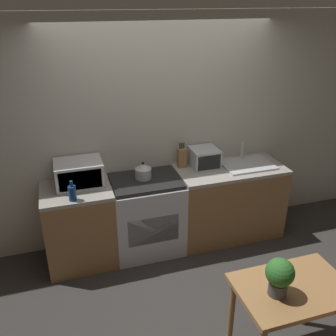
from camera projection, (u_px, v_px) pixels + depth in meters
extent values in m
plane|color=#33302D|center=(187.00, 277.00, 3.98)|extent=(16.00, 16.00, 0.00)
cube|color=beige|center=(160.00, 132.00, 4.28)|extent=(10.00, 0.06, 2.60)
cube|color=olive|center=(80.00, 227.00, 4.08)|extent=(0.72, 0.62, 0.86)
cube|color=#9E998E|center=(76.00, 191.00, 3.89)|extent=(0.72, 0.62, 0.04)
cube|color=olive|center=(228.00, 203.00, 4.56)|extent=(1.27, 0.62, 0.86)
cube|color=#9E998E|center=(231.00, 169.00, 4.37)|extent=(1.27, 0.62, 0.04)
cube|color=silver|center=(147.00, 216.00, 4.28)|extent=(0.78, 0.62, 0.86)
cube|color=black|center=(146.00, 181.00, 4.09)|extent=(0.75, 0.57, 0.04)
cube|color=black|center=(154.00, 230.00, 4.02)|extent=(0.56, 0.02, 0.32)
cylinder|color=#B7B7BC|center=(143.00, 173.00, 4.08)|extent=(0.18, 0.18, 0.12)
cone|color=#B7B7BC|center=(143.00, 166.00, 4.05)|extent=(0.17, 0.17, 0.05)
sphere|color=black|center=(143.00, 163.00, 4.03)|extent=(0.03, 0.03, 0.03)
cube|color=silver|center=(79.00, 173.00, 3.93)|extent=(0.49, 0.37, 0.26)
cube|color=black|center=(80.00, 180.00, 3.77)|extent=(0.43, 0.01, 0.21)
cylinder|color=navy|center=(72.00, 193.00, 3.64)|extent=(0.08, 0.08, 0.15)
cylinder|color=navy|center=(71.00, 184.00, 3.59)|extent=(0.03, 0.03, 0.06)
cube|color=#9E7042|center=(182.00, 158.00, 4.34)|extent=(0.09, 0.08, 0.23)
cylinder|color=black|center=(180.00, 146.00, 4.27)|extent=(0.01, 0.01, 0.07)
cylinder|color=black|center=(182.00, 146.00, 4.28)|extent=(0.01, 0.01, 0.07)
cylinder|color=black|center=(184.00, 146.00, 4.28)|extent=(0.01, 0.01, 0.07)
cube|color=silver|center=(204.00, 158.00, 4.35)|extent=(0.31, 0.31, 0.22)
cube|color=black|center=(209.00, 163.00, 4.22)|extent=(0.28, 0.01, 0.18)
cube|color=silver|center=(247.00, 165.00, 4.41)|extent=(0.59, 0.43, 0.02)
cylinder|color=silver|center=(242.00, 151.00, 4.49)|extent=(0.03, 0.03, 0.22)
cube|color=#9E7042|center=(293.00, 289.00, 2.82)|extent=(0.87, 0.58, 0.04)
cylinder|color=#9E7042|center=(231.00, 313.00, 3.08)|extent=(0.05, 0.05, 0.69)
cylinder|color=#9E7042|center=(308.00, 294.00, 3.28)|extent=(0.05, 0.05, 0.69)
cylinder|color=#424247|center=(278.00, 288.00, 2.72)|extent=(0.14, 0.14, 0.11)
sphere|color=#2D6B28|center=(280.00, 272.00, 2.66)|extent=(0.21, 0.21, 0.21)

